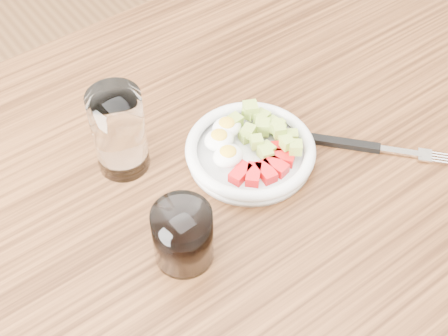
# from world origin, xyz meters

# --- Properties ---
(dining_table) EXTENTS (1.50, 0.90, 0.77)m
(dining_table) POSITION_xyz_m (0.00, 0.00, 0.67)
(dining_table) COLOR brown
(dining_table) RESTS_ON ground
(bowl) EXTENTS (0.19, 0.19, 0.05)m
(bowl) POSITION_xyz_m (0.05, 0.03, 0.79)
(bowl) COLOR white
(bowl) RESTS_ON dining_table
(fork) EXTENTS (0.16, 0.17, 0.01)m
(fork) POSITION_xyz_m (0.20, -0.06, 0.77)
(fork) COLOR black
(fork) RESTS_ON dining_table
(water_glass) EXTENTS (0.08, 0.08, 0.13)m
(water_glass) POSITION_xyz_m (-0.11, 0.13, 0.84)
(water_glass) COLOR white
(water_glass) RESTS_ON dining_table
(coffee_glass) EXTENTS (0.08, 0.08, 0.09)m
(coffee_glass) POSITION_xyz_m (-0.12, -0.06, 0.81)
(coffee_glass) COLOR white
(coffee_glass) RESTS_ON dining_table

